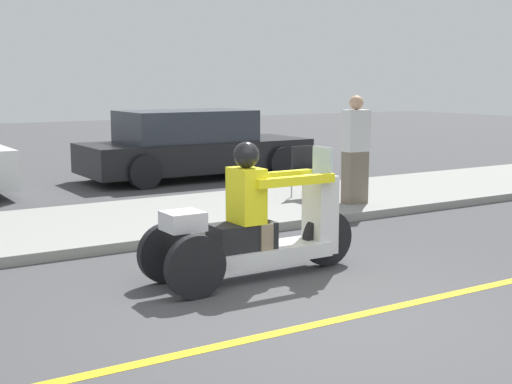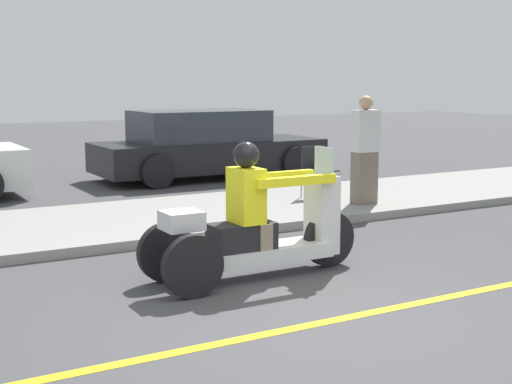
# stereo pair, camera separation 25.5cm
# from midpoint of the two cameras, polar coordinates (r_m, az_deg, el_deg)

# --- Properties ---
(ground_plane) EXTENTS (60.00, 60.00, 0.00)m
(ground_plane) POSITION_cam_midpoint_polar(r_m,az_deg,el_deg) (6.03, 4.52, -10.35)
(ground_plane) COLOR #424244
(lane_stripe) EXTENTS (24.00, 0.12, 0.01)m
(lane_stripe) POSITION_cam_midpoint_polar(r_m,az_deg,el_deg) (6.15, 6.16, -9.94)
(lane_stripe) COLOR gold
(lane_stripe) RESTS_ON ground
(sidewalk_strip) EXTENTS (28.00, 2.80, 0.12)m
(sidewalk_strip) POSITION_cam_midpoint_polar(r_m,az_deg,el_deg) (9.96, -11.37, -2.40)
(sidewalk_strip) COLOR gray
(sidewalk_strip) RESTS_ON ground
(motorcycle_trike) EXTENTS (2.35, 0.72, 1.39)m
(motorcycle_trike) POSITION_cam_midpoint_polar(r_m,az_deg,el_deg) (7.19, -1.04, -3.04)
(motorcycle_trike) COLOR black
(motorcycle_trike) RESTS_ON ground
(spectator_end_of_line) EXTENTS (0.40, 0.25, 1.64)m
(spectator_end_of_line) POSITION_cam_midpoint_polar(r_m,az_deg,el_deg) (10.94, 7.29, 3.22)
(spectator_end_of_line) COLOR #726656
(spectator_end_of_line) RESTS_ON sidewalk_strip
(folding_chair_set_back) EXTENTS (0.47, 0.47, 0.82)m
(folding_chair_set_back) POSITION_cam_midpoint_polar(r_m,az_deg,el_deg) (11.48, 3.49, 2.09)
(folding_chair_set_back) COLOR #A5A8AD
(folding_chair_set_back) RESTS_ON sidewalk_strip
(parked_car_lot_right) EXTENTS (4.68, 1.97, 1.39)m
(parked_car_lot_right) POSITION_cam_midpoint_polar(r_m,az_deg,el_deg) (14.63, -5.57, 3.69)
(parked_car_lot_right) COLOR black
(parked_car_lot_right) RESTS_ON ground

